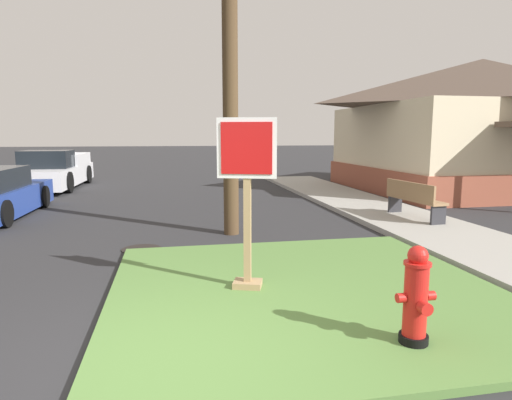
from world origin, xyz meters
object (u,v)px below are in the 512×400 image
Objects in this scene: manhole_cover at (141,249)px; pickup_truck_white at (53,172)px; stop_sign at (247,206)px; fire_hydrant at (416,297)px; street_bench at (413,198)px.

pickup_truck_white reaches higher than manhole_cover.
pickup_truck_white is (-5.41, 12.49, -0.53)m from stop_sign.
fire_hydrant is at bearing -64.85° from pickup_truck_white.
manhole_cover is 0.13× the size of pickup_truck_white.
stop_sign is 3.10× the size of manhole_cover.
fire_hydrant is 2.30m from stop_sign.
manhole_cover is at bearing -168.24° from street_bench.
pickup_truck_white is at bearing 115.15° from fire_hydrant.
pickup_truck_white is at bearing 113.44° from stop_sign.
stop_sign is 3.13m from manhole_cover.
manhole_cover is (-1.50, 2.50, -1.14)m from stop_sign.
fire_hydrant is 5.16m from manhole_cover.
pickup_truck_white is at bearing 138.85° from street_bench.
fire_hydrant is at bearing -56.99° from manhole_cover.
manhole_cover is 0.39× the size of street_bench.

